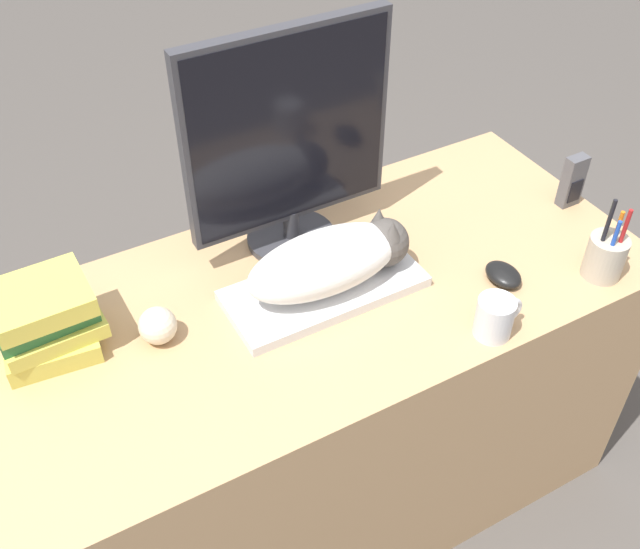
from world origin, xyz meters
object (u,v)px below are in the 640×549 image
Objects in this scene: cat at (335,259)px; phone at (573,181)px; keyboard at (324,289)px; monitor at (289,139)px; computer_mouse at (503,275)px; book_stack at (45,320)px; coffee_mug at (496,317)px; baseball at (158,326)px; pen_cup at (606,255)px.

cat is 0.65m from phone.
cat is at bearing 0.00° from keyboard.
monitor is 5.66× the size of computer_mouse.
phone is at bearing -6.47° from book_stack.
phone is at bearing -1.10° from cat.
coffee_mug is at bearing -51.27° from cat.
pen_cup is at bearing -17.44° from baseball.
coffee_mug is 0.66m from baseball.
computer_mouse is at bearing -23.33° from keyboard.
computer_mouse is 0.45× the size of pen_cup.
cat is at bearing -6.44° from baseball.
cat is 0.58m from pen_cup.
phone is 0.66× the size of book_stack.
coffee_mug is 0.87m from book_stack.
coffee_mug is at bearing -27.64° from baseball.
coffee_mug is at bearing -64.47° from monitor.
pen_cup reaches higher than baseball.
book_stack is (-1.09, 0.37, 0.02)m from pen_cup.
computer_mouse is 0.73m from baseball.
baseball is 0.58× the size of phone.
phone is at bearing -3.06° from baseball.
pen_cup is at bearing 4.36° from coffee_mug.
baseball reaches higher than keyboard.
monitor is 6.71× the size of baseball.
baseball is at bearing 173.56° from cat.
monitor reaches higher than baseball.
keyboard is 3.96× the size of coffee_mug.
keyboard is 0.35m from baseball.
pen_cup is at bearing -38.88° from monitor.
pen_cup is 1.01× the size of book_stack.
computer_mouse is 0.85× the size of coffee_mug.
phone is (0.32, 0.14, 0.05)m from computer_mouse.
computer_mouse is at bearing 155.97° from pen_cup.
keyboard is 2.08× the size of pen_cup.
phone is (0.67, -0.01, 0.05)m from keyboard.
coffee_mug is 0.53× the size of book_stack.
monitor is 0.54m from computer_mouse.
monitor reaches higher than phone.
book_stack reaches higher than keyboard.
cat is at bearing -88.93° from monitor.
cat is at bearing 128.73° from coffee_mug.
baseball reaches higher than computer_mouse.
coffee_mug is at bearing -136.38° from computer_mouse.
phone is (1.02, -0.05, 0.03)m from baseball.
coffee_mug is at bearing -175.64° from pen_cup.
keyboard is 0.60m from pen_cup.
monitor reaches higher than book_stack.
pen_cup is 2.66× the size of baseball.
baseball is (-0.59, 0.31, -0.01)m from coffee_mug.
phone reaches higher than computer_mouse.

